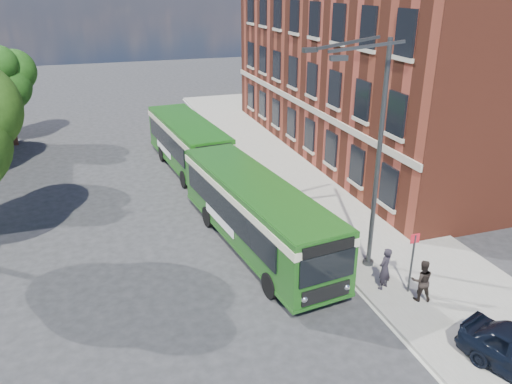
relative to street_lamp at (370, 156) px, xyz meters
name	(u,v)px	position (x,y,z in m)	size (l,w,h in m)	color
ground	(232,263)	(-4.84, 2.00, -4.79)	(120.00, 120.00, 0.00)	#29292B
pavement	(309,177)	(2.16, 10.00, -4.72)	(6.00, 48.00, 0.15)	gray
kerb_line	(260,184)	(-0.89, 10.00, -4.79)	(0.12, 48.00, 0.01)	beige
brick_office	(387,45)	(9.16, 14.00, 2.18)	(12.10, 26.00, 14.20)	maroon
street_lamp	(370,156)	(0.00, 0.00, 0.00)	(2.96, 2.38, 9.00)	#323537
bus_stop_sign	(412,259)	(0.76, -2.20, -3.28)	(0.35, 0.08, 2.52)	#323537
bus_front	(256,208)	(-3.43, 3.09, -2.96)	(3.95, 11.41, 3.02)	#1B4D16
bus_rear	(188,140)	(-4.24, 13.90, -2.96)	(3.53, 9.93, 3.02)	#175111
pedestrian_a	(385,269)	(-0.01, -1.71, -3.81)	(0.61, 0.40, 1.67)	black
pedestrian_b	(422,280)	(0.85, -2.76, -3.85)	(0.77, 0.60, 1.59)	black
tree_right	(4,78)	(-15.01, 22.62, -0.06)	(4.14, 3.93, 6.98)	#372014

